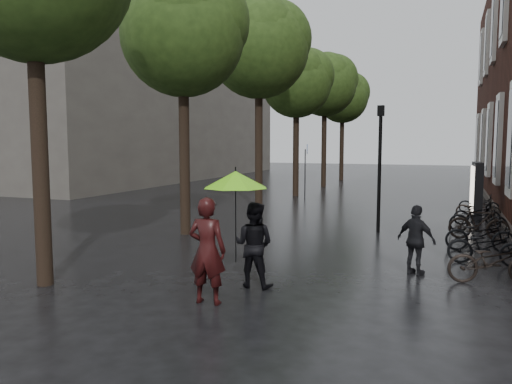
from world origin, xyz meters
The scene contains 11 objects.
ground centered at (0.00, 0.00, 0.00)m, with size 120.00×120.00×0.00m, color black.
bg_building centered at (-22.00, 28.00, 7.00)m, with size 16.00×30.00×14.00m, color #47423D.
street_trees centered at (-3.99, 15.91, 6.34)m, with size 4.33×34.03×8.91m.
person_burgundy centered at (-0.39, 1.14, 0.96)m, with size 0.70×0.46×1.93m, color black.
person_black centered at (0.01, 2.41, 0.85)m, with size 0.83×0.65×1.71m, color black.
lime_umbrella centered at (-0.12, 1.82, 2.20)m, with size 1.24×1.24×1.81m.
pedestrian_walking centered at (2.99, 4.52, 0.77)m, with size 0.90×0.37×1.53m, color black.
parked_bicycles centered at (4.55, 9.31, 0.45)m, with size 2.06×11.69×1.02m.
ad_lightbox centered at (4.60, 13.56, 1.08)m, with size 0.32×1.42×2.15m.
lamp_post centered at (1.54, 9.53, 2.45)m, with size 0.21×0.21×4.04m.
cycle_sign centered at (-3.29, 18.28, 1.84)m, with size 0.15×0.50×2.78m.
Camera 1 is at (3.58, -6.71, 2.89)m, focal length 35.00 mm.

